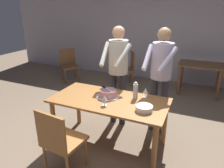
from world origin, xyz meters
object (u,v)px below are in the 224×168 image
(water_bottle, at_px, (135,91))
(background_chair_1, at_px, (128,67))
(wine_glass_far, at_px, (146,91))
(background_table, at_px, (200,71))
(chair_near_side, at_px, (60,140))
(cake_on_platter, at_px, (108,94))
(main_dining_table, at_px, (109,106))
(background_chair_0, at_px, (69,64))
(person_standing_beside, at_px, (161,70))
(plate_stack, at_px, (144,108))
(cake_knife, at_px, (105,88))
(person_cutting_cake, at_px, (118,66))
(wine_glass_near, at_px, (104,99))

(water_bottle, xyz_separation_m, background_chair_1, (-0.96, 2.35, -0.37))
(wine_glass_far, relative_size, background_table, 0.14)
(wine_glass_far, distance_m, water_bottle, 0.16)
(water_bottle, height_order, chair_near_side, water_bottle)
(cake_on_platter, bearing_deg, main_dining_table, -54.21)
(background_chair_1, bearing_deg, chair_near_side, -84.25)
(chair_near_side, bearing_deg, background_chair_0, 123.42)
(person_standing_beside, height_order, background_table, person_standing_beside)
(plate_stack, relative_size, background_chair_0, 0.24)
(cake_knife, xyz_separation_m, person_cutting_cake, (-0.01, 0.50, 0.21))
(chair_near_side, bearing_deg, background_table, 67.60)
(main_dining_table, xyz_separation_m, background_chair_1, (-0.63, 2.53, -0.15))
(wine_glass_far, xyz_separation_m, person_cutting_cake, (-0.57, 0.34, 0.22))
(water_bottle, relative_size, person_cutting_cake, 0.15)
(wine_glass_near, height_order, background_chair_0, background_chair_0)
(cake_knife, xyz_separation_m, plate_stack, (0.67, -0.24, -0.08))
(person_cutting_cake, relative_size, background_chair_1, 1.91)
(plate_stack, height_order, chair_near_side, chair_near_side)
(wine_glass_near, xyz_separation_m, background_table, (1.12, 2.90, -0.28))
(background_chair_0, bearing_deg, cake_on_platter, -43.92)
(cake_knife, distance_m, person_standing_beside, 0.90)
(cake_on_platter, xyz_separation_m, background_chair_1, (-0.57, 2.46, -0.31))
(cake_on_platter, bearing_deg, cake_knife, 146.78)
(main_dining_table, relative_size, person_cutting_cake, 0.97)
(plate_stack, xyz_separation_m, background_table, (0.59, 2.83, -0.21))
(cake_on_platter, height_order, background_chair_0, background_chair_0)
(cake_on_platter, distance_m, water_bottle, 0.41)
(person_standing_beside, bearing_deg, water_bottle, -118.41)
(person_standing_beside, bearing_deg, plate_stack, -92.41)
(plate_stack, xyz_separation_m, wine_glass_far, (-0.10, 0.41, 0.07))
(cake_on_platter, height_order, person_standing_beside, person_standing_beside)
(background_chair_0, bearing_deg, wine_glass_far, -35.27)
(person_standing_beside, relative_size, background_chair_1, 1.91)
(main_dining_table, distance_m, plate_stack, 0.59)
(person_standing_beside, height_order, background_chair_1, person_standing_beside)
(main_dining_table, bearing_deg, background_chair_0, 135.78)
(cake_on_platter, xyz_separation_m, wine_glass_far, (0.51, 0.21, 0.05))
(cake_knife, bearing_deg, main_dining_table, -45.06)
(plate_stack, xyz_separation_m, wine_glass_near, (-0.52, -0.07, 0.07))
(plate_stack, bearing_deg, background_table, 78.18)
(wine_glass_near, height_order, chair_near_side, chair_near_side)
(wine_glass_far, height_order, background_table, wine_glass_far)
(cake_on_platter, bearing_deg, background_chair_1, 103.09)
(main_dining_table, xyz_separation_m, cake_on_platter, (-0.05, 0.08, 0.16))
(water_bottle, relative_size, background_table, 0.25)
(plate_stack, height_order, person_standing_beside, person_standing_beside)
(main_dining_table, height_order, background_chair_1, background_chair_1)
(wine_glass_far, distance_m, background_chair_1, 2.52)
(wine_glass_near, height_order, water_bottle, water_bottle)
(wine_glass_near, xyz_separation_m, water_bottle, (0.30, 0.39, 0.01))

